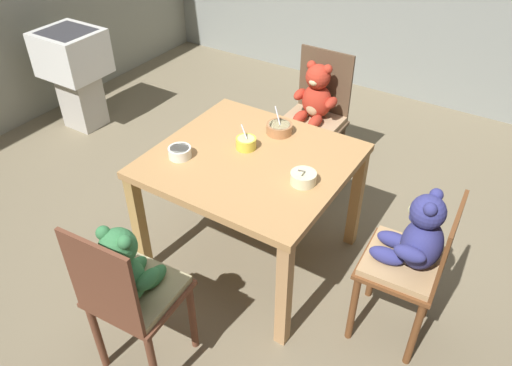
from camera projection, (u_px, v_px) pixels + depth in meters
name	position (u px, v px, depth m)	size (l,w,h in m)	color
ground_plane	(252.00, 256.00, 3.05)	(5.20, 5.20, 0.04)	#796C53
dining_table	(251.00, 172.00, 2.67)	(1.01, 0.95, 0.71)	#B4844F
teddy_chair_near_right	(415.00, 249.00, 2.25)	(0.38, 0.40, 0.90)	brown
teddy_chair_near_front	(128.00, 281.00, 2.10)	(0.41, 0.39, 0.91)	brown
teddy_chair_far_center	(315.00, 106.00, 3.32)	(0.41, 0.37, 0.94)	brown
porridge_bowl_white_near_left	(180.00, 152.00, 2.60)	(0.12, 0.12, 0.06)	white
porridge_bowl_terracotta_far_center	(279.00, 128.00, 2.79)	(0.15, 0.15, 0.13)	#B17549
porridge_bowl_yellow_center	(246.00, 143.00, 2.67)	(0.11, 0.11, 0.12)	yellow
porridge_bowl_cream_near_right	(303.00, 178.00, 2.42)	(0.13, 0.14, 0.12)	beige
sink_basin	(74.00, 66.00, 3.97)	(0.47, 0.43, 0.82)	#B7B2A8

